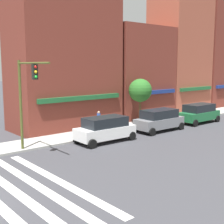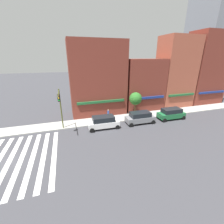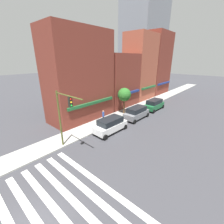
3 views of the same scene
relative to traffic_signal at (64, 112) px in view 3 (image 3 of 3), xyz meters
name	(u,v)px [view 3 (image 3 of 3)]	position (x,y,z in m)	size (l,w,h in m)	color
sidewalk_left	(1,166)	(-5.54, 2.03, -4.11)	(120.00, 3.00, 0.15)	#9E9E99
storefront_row	(130,71)	(19.56, 6.03, 2.58)	(34.08, 5.30, 15.46)	maroon
tower_distant	(146,9)	(53.22, 22.91, 23.37)	(18.61, 12.77, 55.11)	gray
traffic_signal	(64,112)	(0.00, 0.00, 0.00)	(0.32, 4.16, 6.17)	#474C1E
suv_white	(110,125)	(5.95, -0.77, -3.15)	(4.75, 2.12, 1.94)	white
suv_grey	(137,113)	(12.15, -0.77, -3.15)	(4.73, 2.12, 1.94)	slate
suv_green	(154,104)	(18.23, -0.77, -3.15)	(4.72, 2.12, 1.94)	#1E6638
pedestrian_blue_shirt	(103,116)	(7.54, 2.09, -3.11)	(0.32, 0.32, 1.77)	#23232D
street_tree	(124,95)	(12.54, 2.03, -0.75)	(2.23, 2.23, 4.42)	brown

